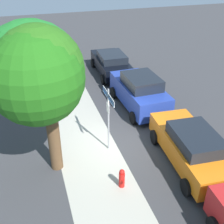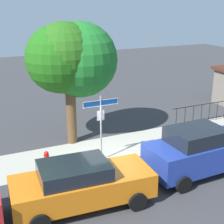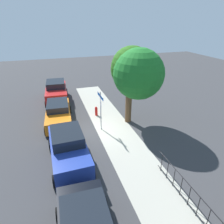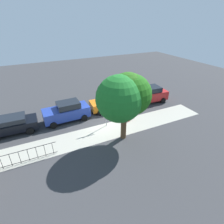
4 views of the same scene
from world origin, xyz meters
TOP-DOWN VIEW (x-y plane):
  - ground_plane at (0.00, 0.00)m, footprint 60.00×60.00m
  - sidewalk_strip at (2.00, 1.30)m, footprint 24.00×2.60m
  - street_sign at (-0.17, 0.40)m, footprint 1.54×0.07m
  - shade_tree at (-0.57, 3.05)m, footprint 4.33×3.54m
  - car_red at (-6.91, -2.29)m, footprint 4.60×2.34m
  - car_orange at (-2.09, -2.45)m, footprint 4.77×2.23m
  - car_blue at (2.92, -2.25)m, footprint 4.45×2.13m
  - iron_fence at (7.03, 2.30)m, footprint 4.51×0.04m
  - fire_hydrant at (-2.50, 0.60)m, footprint 0.42×0.22m

SIDE VIEW (x-z plane):
  - ground_plane at x=0.00m, z-range 0.00..0.00m
  - sidewalk_strip at x=2.00m, z-range 0.00..0.00m
  - fire_hydrant at x=-2.50m, z-range -0.01..0.77m
  - iron_fence at x=7.03m, z-range 0.03..1.10m
  - car_orange at x=-2.09m, z-range 0.03..1.65m
  - car_red at x=-6.91m, z-range 0.01..1.91m
  - car_blue at x=2.92m, z-range 0.00..1.93m
  - street_sign at x=-0.17m, z-range 0.60..3.48m
  - shade_tree at x=-0.57m, z-range 1.16..6.88m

